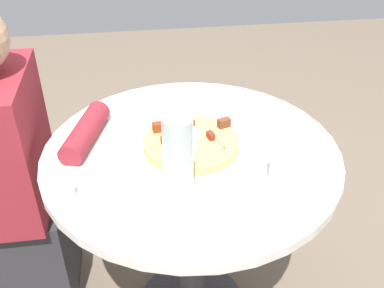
{
  "coord_description": "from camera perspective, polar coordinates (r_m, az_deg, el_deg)",
  "views": [
    {
      "loc": [
        -1.06,
        0.15,
        1.5
      ],
      "look_at": [
        -0.0,
        -0.0,
        0.76
      ],
      "focal_mm": 42.05,
      "sensor_mm": 36.0,
      "label": 1
    }
  ],
  "objects": [
    {
      "name": "dining_table",
      "position": [
        1.42,
        -0.09,
        -6.46
      ],
      "size": [
        0.87,
        0.87,
        0.74
      ],
      "color": "silver",
      "rests_on": "ground_plane"
    },
    {
      "name": "person_seated",
      "position": [
        1.64,
        -21.23,
        -5.39
      ],
      "size": [
        0.41,
        0.48,
        1.14
      ],
      "color": "#2D2D33",
      "rests_on": "ground_plane"
    },
    {
      "name": "pizza_plate",
      "position": [
        1.31,
        0.09,
        -0.5
      ],
      "size": [
        0.31,
        0.31,
        0.01
      ],
      "primitive_type": "cylinder",
      "color": "white",
      "rests_on": "dining_table"
    },
    {
      "name": "breakfast_pizza",
      "position": [
        1.3,
        -0.01,
        0.21
      ],
      "size": [
        0.28,
        0.28,
        0.05
      ],
      "color": "tan",
      "rests_on": "pizza_plate"
    },
    {
      "name": "bread_plate",
      "position": [
        1.52,
        7.07,
        4.49
      ],
      "size": [
        0.18,
        0.18,
        0.01
      ],
      "primitive_type": "cylinder",
      "color": "silver",
      "rests_on": "dining_table"
    },
    {
      "name": "napkin",
      "position": [
        1.55,
        -2.47,
        5.3
      ],
      "size": [
        0.21,
        0.2,
        0.0
      ],
      "primitive_type": "cube",
      "rotation": [
        0.0,
        0.0,
        0.45
      ],
      "color": "white",
      "rests_on": "dining_table"
    },
    {
      "name": "fork",
      "position": [
        1.56,
        -1.91,
        5.63
      ],
      "size": [
        0.17,
        0.09,
        0.0
      ],
      "primitive_type": "cube",
      "rotation": [
        0.0,
        0.0,
        0.45
      ],
      "color": "silver",
      "rests_on": "napkin"
    },
    {
      "name": "knife",
      "position": [
        1.54,
        -3.04,
        5.26
      ],
      "size": [
        0.17,
        0.09,
        0.0
      ],
      "primitive_type": "cube",
      "rotation": [
        0.0,
        0.0,
        0.45
      ],
      "color": "silver",
      "rests_on": "napkin"
    },
    {
      "name": "water_glass",
      "position": [
        1.19,
        11.51,
        -2.54
      ],
      "size": [
        0.07,
        0.07,
        0.11
      ],
      "primitive_type": "cylinder",
      "color": "silver",
      "rests_on": "dining_table"
    },
    {
      "name": "water_bottle",
      "position": [
        1.06,
        -1.74,
        -2.47
      ],
      "size": [
        0.07,
        0.07,
        0.25
      ],
      "primitive_type": "cylinder",
      "color": "silver",
      "rests_on": "dining_table"
    },
    {
      "name": "salt_shaker",
      "position": [
        1.18,
        -15.36,
        -5.62
      ],
      "size": [
        0.03,
        0.03,
        0.05
      ],
      "primitive_type": "cylinder",
      "color": "white",
      "rests_on": "dining_table"
    }
  ]
}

